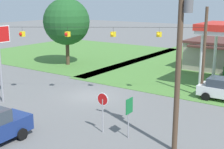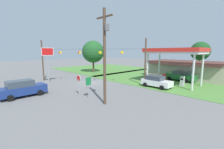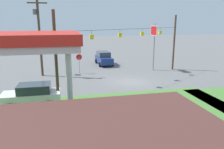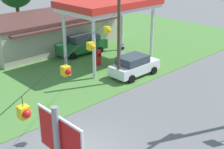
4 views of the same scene
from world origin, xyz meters
name	(u,v)px [view 2 (image 2 of 4)]	position (x,y,z in m)	size (l,w,h in m)	color
ground_plane	(90,83)	(0.00, 0.00, 0.00)	(160.00, 160.00, 0.00)	slate
grass_verge_station_corner	(202,79)	(12.36, 17.43, 0.02)	(36.00, 28.00, 0.04)	#4C7F38
grass_verge_opposite_corner	(102,68)	(-16.00, 16.00, 0.02)	(24.00, 24.00, 0.04)	#4C7F38
gas_station_canopy	(175,52)	(10.36, 8.90, 5.28)	(8.55, 5.34, 5.83)	silver
gas_station_store	(187,69)	(9.46, 17.41, 1.70)	(14.61, 8.24, 3.37)	#B2A893
fuel_pump_near	(164,79)	(8.85, 8.90, 0.72)	(0.71, 0.56, 1.51)	gray
fuel_pump_far	(182,81)	(11.86, 8.90, 0.72)	(0.71, 0.56, 1.51)	gray
car_at_pumps_front	(156,81)	(9.55, 5.11, 0.92)	(4.38, 2.13, 1.78)	white
car_at_pumps_rear	(181,76)	(10.13, 12.69, 0.97)	(5.34, 2.46, 1.87)	#1E602D
car_on_crossroad	(22,88)	(1.06, -10.47, 1.01)	(2.24, 5.02, 1.99)	navy
stop_sign_roadside	(79,81)	(5.15, -5.37, 1.81)	(0.80, 0.08, 2.50)	#99999E
stop_sign_overhead	(48,57)	(-4.72, -5.13, 4.40)	(0.22, 1.95, 6.22)	gray
route_sign	(88,83)	(6.84, -5.13, 1.71)	(0.10, 0.70, 2.40)	gray
utility_pole_main	(105,52)	(9.71, -5.12, 5.22)	(2.20, 0.44, 9.31)	#4C3828
signal_span_gantry	(90,59)	(0.00, -0.01, 4.01)	(15.45, 10.24, 7.31)	#4C3828
tree_behind_station	(200,51)	(9.57, 24.42, 5.39)	(4.33, 4.33, 7.59)	#4C3828
tree_west_verge	(93,52)	(-10.40, 8.47, 5.25)	(5.58, 5.58, 8.05)	#4C3828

